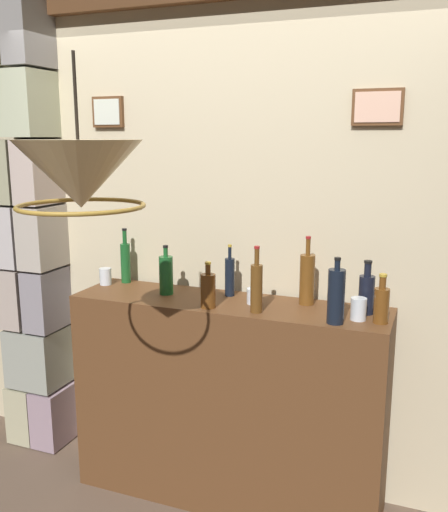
{
  "coord_description": "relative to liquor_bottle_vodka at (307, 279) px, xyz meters",
  "views": [
    {
      "loc": [
        0.99,
        -1.77,
        1.94
      ],
      "look_at": [
        0.0,
        0.76,
        1.36
      ],
      "focal_mm": 39.39,
      "sensor_mm": 36.0,
      "label": 1
    }
  ],
  "objects": [
    {
      "name": "bar_shelf_unit",
      "position": [
        -0.39,
        -0.11,
        -0.69
      ],
      "size": [
        1.65,
        0.42,
        1.11
      ],
      "primitive_type": "cube",
      "color": "brown",
      "rests_on": "ground"
    },
    {
      "name": "liquor_bottle_port",
      "position": [
        -1.08,
        0.04,
        -0.01
      ],
      "size": [
        0.06,
        0.06,
        0.32
      ],
      "color": "#195423",
      "rests_on": "bar_shelf_unit"
    },
    {
      "name": "liquor_bottle_mezcal",
      "position": [
        0.3,
        -0.05,
        -0.03
      ],
      "size": [
        0.07,
        0.07,
        0.26
      ],
      "color": "black",
      "rests_on": "bar_shelf_unit"
    },
    {
      "name": "liquor_bottle_rye",
      "position": [
        -0.19,
        -0.22,
        -0.01
      ],
      "size": [
        0.06,
        0.06,
        0.32
      ],
      "color": "brown",
      "rests_on": "bar_shelf_unit"
    },
    {
      "name": "liquor_bottle_sherry",
      "position": [
        -0.44,
        -0.23,
        -0.04
      ],
      "size": [
        0.07,
        0.07,
        0.23
      ],
      "color": "brown",
      "rests_on": "bar_shelf_unit"
    },
    {
      "name": "liquor_bottle_vodka",
      "position": [
        0.0,
        0.0,
        0.0
      ],
      "size": [
        0.08,
        0.08,
        0.35
      ],
      "color": "brown",
      "rests_on": "bar_shelf_unit"
    },
    {
      "name": "glass_tumbler_rocks",
      "position": [
        -1.16,
        -0.04,
        -0.09
      ],
      "size": [
        0.07,
        0.07,
        0.1
      ],
      "color": "silver",
      "rests_on": "bar_shelf_unit"
    },
    {
      "name": "glass_tumbler_highball",
      "position": [
        0.28,
        -0.16,
        -0.08
      ],
      "size": [
        0.07,
        0.07,
        0.1
      ],
      "color": "silver",
      "rests_on": "bar_shelf_unit"
    },
    {
      "name": "glass_tumbler_shot",
      "position": [
        -0.25,
        -0.09,
        -0.09
      ],
      "size": [
        0.08,
        0.08,
        0.08
      ],
      "color": "silver",
      "rests_on": "bar_shelf_unit"
    },
    {
      "name": "stone_pillar",
      "position": [
        -1.72,
        0.03,
        0.1
      ],
      "size": [
        0.37,
        0.34,
        2.69
      ],
      "color": "tan",
      "rests_on": "ground"
    },
    {
      "name": "pendant_lamp",
      "position": [
        -0.59,
        -1.03,
        0.56
      ],
      "size": [
        0.46,
        0.46,
        0.53
      ],
      "color": "beige"
    },
    {
      "name": "liquor_bottle_tequila",
      "position": [
        0.19,
        -0.24,
        -0.0
      ],
      "size": [
        0.08,
        0.08,
        0.31
      ],
      "color": "black",
      "rests_on": "bar_shelf_unit"
    },
    {
      "name": "liquor_bottle_gin",
      "position": [
        0.38,
        -0.16,
        -0.04
      ],
      "size": [
        0.07,
        0.07,
        0.23
      ],
      "color": "brown",
      "rests_on": "bar_shelf_unit"
    },
    {
      "name": "liquor_bottle_scotch",
      "position": [
        -0.74,
        -0.09,
        -0.03
      ],
      "size": [
        0.07,
        0.07,
        0.27
      ],
      "color": "#1A5825",
      "rests_on": "bar_shelf_unit"
    },
    {
      "name": "liquor_bottle_vermouth",
      "position": [
        -0.42,
        0.0,
        -0.03
      ],
      "size": [
        0.05,
        0.05,
        0.28
      ],
      "color": "black",
      "rests_on": "bar_shelf_unit"
    },
    {
      "name": "panelled_rear_partition",
      "position": [
        -0.39,
        0.18,
        0.21
      ],
      "size": [
        3.72,
        0.15,
        2.76
      ],
      "color": "beige",
      "rests_on": "ground"
    }
  ]
}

